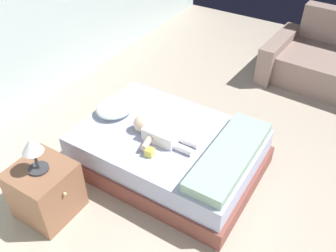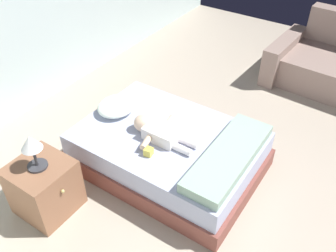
{
  "view_description": "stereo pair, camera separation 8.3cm",
  "coord_description": "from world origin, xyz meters",
  "px_view_note": "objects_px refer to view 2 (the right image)",
  "views": [
    {
      "loc": [
        -2.14,
        -0.32,
        2.57
      ],
      "look_at": [
        0.03,
        1.04,
        0.51
      ],
      "focal_mm": 38.81,
      "sensor_mm": 36.0,
      "label": 1
    },
    {
      "loc": [
        -2.1,
        -0.39,
        2.57
      ],
      "look_at": [
        0.03,
        1.04,
        0.51
      ],
      "focal_mm": 38.81,
      "sensor_mm": 36.0,
      "label": 2
    }
  ],
  "objects_px": {
    "nightstand": "(45,187)",
    "toy_block": "(149,152)",
    "toothbrush": "(156,120)",
    "bed": "(168,151)",
    "lamp": "(31,146)",
    "pillow": "(117,106)",
    "baby": "(159,132)"
  },
  "relations": [
    {
      "from": "nightstand",
      "to": "toy_block",
      "type": "bearing_deg",
      "value": -41.23
    },
    {
      "from": "toothbrush",
      "to": "bed",
      "type": "bearing_deg",
      "value": -116.33
    },
    {
      "from": "toothbrush",
      "to": "lamp",
      "type": "height_order",
      "value": "lamp"
    },
    {
      "from": "bed",
      "to": "toy_block",
      "type": "xyz_separation_m",
      "value": [
        -0.32,
        -0.01,
        0.24
      ]
    },
    {
      "from": "pillow",
      "to": "baby",
      "type": "xyz_separation_m",
      "value": [
        -0.1,
        -0.58,
        0.0
      ]
    },
    {
      "from": "bed",
      "to": "lamp",
      "type": "bearing_deg",
      "value": 149.72
    },
    {
      "from": "pillow",
      "to": "nightstand",
      "type": "distance_m",
      "value": 1.05
    },
    {
      "from": "bed",
      "to": "toothbrush",
      "type": "relative_size",
      "value": 12.41
    },
    {
      "from": "toothbrush",
      "to": "toy_block",
      "type": "xyz_separation_m",
      "value": [
        -0.42,
        -0.22,
        0.03
      ]
    },
    {
      "from": "pillow",
      "to": "nightstand",
      "type": "xyz_separation_m",
      "value": [
        -1.02,
        -0.04,
        -0.22
      ]
    },
    {
      "from": "toothbrush",
      "to": "pillow",
      "type": "bearing_deg",
      "value": 101.09
    },
    {
      "from": "nightstand",
      "to": "toy_block",
      "type": "distance_m",
      "value": 0.93
    },
    {
      "from": "toy_block",
      "to": "bed",
      "type": "bearing_deg",
      "value": 2.37
    },
    {
      "from": "pillow",
      "to": "toy_block",
      "type": "distance_m",
      "value": 0.73
    },
    {
      "from": "pillow",
      "to": "nightstand",
      "type": "relative_size",
      "value": 0.82
    },
    {
      "from": "bed",
      "to": "pillow",
      "type": "xyz_separation_m",
      "value": [
        0.02,
        0.63,
        0.27
      ]
    },
    {
      "from": "baby",
      "to": "toy_block",
      "type": "xyz_separation_m",
      "value": [
        -0.24,
        -0.06,
        -0.03
      ]
    },
    {
      "from": "bed",
      "to": "lamp",
      "type": "relative_size",
      "value": 5.35
    },
    {
      "from": "nightstand",
      "to": "lamp",
      "type": "xyz_separation_m",
      "value": [
        0.0,
        0.0,
        0.47
      ]
    },
    {
      "from": "nightstand",
      "to": "toothbrush",
      "type": "bearing_deg",
      "value": -18.75
    },
    {
      "from": "bed",
      "to": "toothbrush",
      "type": "distance_m",
      "value": 0.32
    },
    {
      "from": "baby",
      "to": "toy_block",
      "type": "bearing_deg",
      "value": -165.32
    },
    {
      "from": "baby",
      "to": "lamp",
      "type": "relative_size",
      "value": 2.01
    },
    {
      "from": "lamp",
      "to": "nightstand",
      "type": "bearing_deg",
      "value": -90.0
    },
    {
      "from": "baby",
      "to": "lamp",
      "type": "xyz_separation_m",
      "value": [
        -0.93,
        0.53,
        0.25
      ]
    },
    {
      "from": "nightstand",
      "to": "bed",
      "type": "bearing_deg",
      "value": -30.28
    },
    {
      "from": "nightstand",
      "to": "toy_block",
      "type": "relative_size",
      "value": 6.48
    },
    {
      "from": "baby",
      "to": "nightstand",
      "type": "relative_size",
      "value": 1.29
    },
    {
      "from": "bed",
      "to": "nightstand",
      "type": "height_order",
      "value": "nightstand"
    },
    {
      "from": "bed",
      "to": "toothbrush",
      "type": "height_order",
      "value": "toothbrush"
    },
    {
      "from": "bed",
      "to": "nightstand",
      "type": "xyz_separation_m",
      "value": [
        -1.0,
        0.58,
        0.05
      ]
    },
    {
      "from": "bed",
      "to": "nightstand",
      "type": "distance_m",
      "value": 1.16
    }
  ]
}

